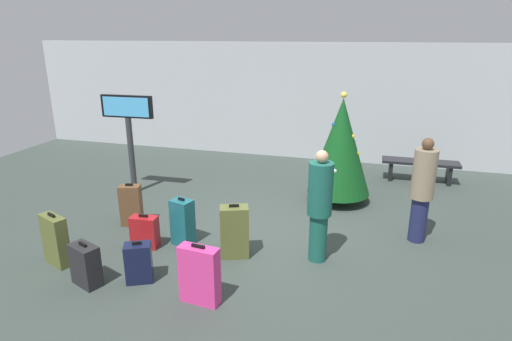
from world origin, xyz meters
TOP-DOWN VIEW (x-y plane):
  - ground_plane at (0.00, 0.00)m, footprint 16.00×16.00m
  - back_wall at (0.00, 4.80)m, footprint 16.00×0.20m
  - holiday_tree at (0.99, 1.90)m, footprint 1.21×1.21m
  - flight_info_kiosk at (-3.13, 1.22)m, footprint 1.09×0.13m
  - waiting_bench at (2.63, 3.57)m, footprint 1.63×0.44m
  - traveller_0 at (2.38, 0.55)m, footprint 0.39×0.39m
  - traveller_1 at (0.93, -0.49)m, footprint 0.48×0.48m
  - suitcase_0 at (-2.64, -1.63)m, footprint 0.50×0.34m
  - suitcase_1 at (-1.69, -0.84)m, footprint 0.43×0.24m
  - suitcase_2 at (-1.28, -1.71)m, footprint 0.41×0.35m
  - suitcase_3 at (-2.32, -0.18)m, footprint 0.40×0.31m
  - suitcase_4 at (-1.91, -1.97)m, footprint 0.47×0.36m
  - suitcase_5 at (-1.17, -0.58)m, footprint 0.38×0.32m
  - suitcase_6 at (-0.31, -1.92)m, footprint 0.51×0.24m
  - suitcase_7 at (-0.27, -0.72)m, footprint 0.48×0.39m

SIDE VIEW (x-z plane):
  - ground_plane at x=0.00m, z-range 0.00..0.00m
  - suitcase_1 at x=-1.69m, z-range -0.02..0.53m
  - suitcase_2 at x=-1.28m, z-range -0.02..0.56m
  - suitcase_4 at x=-1.91m, z-range -0.02..0.59m
  - suitcase_3 at x=-2.32m, z-range -0.02..0.74m
  - waiting_bench at x=2.63m, z-range 0.12..0.60m
  - suitcase_5 at x=-1.17m, z-range -0.02..0.76m
  - suitcase_0 at x=-2.64m, z-range -0.02..0.76m
  - suitcase_6 at x=-0.31m, z-range -0.02..0.77m
  - suitcase_7 at x=-0.27m, z-range -0.02..0.81m
  - traveller_1 at x=0.93m, z-range 0.04..1.71m
  - traveller_0 at x=2.38m, z-range 0.04..1.73m
  - holiday_tree at x=0.99m, z-range 0.04..2.19m
  - flight_info_kiosk at x=-3.13m, z-range 0.44..2.46m
  - back_wall at x=0.00m, z-range 0.00..2.96m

